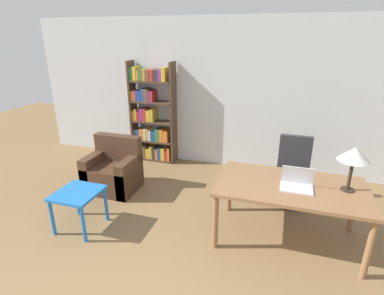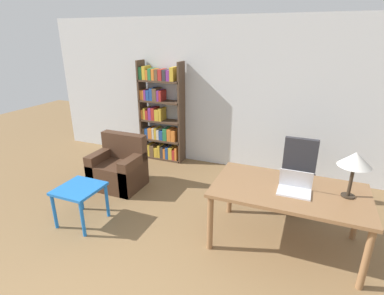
% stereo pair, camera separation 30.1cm
% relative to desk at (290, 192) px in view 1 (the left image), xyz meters
% --- Properties ---
extents(wall_back, '(8.00, 0.06, 2.70)m').
position_rel_desk_xyz_m(wall_back, '(-1.08, 2.03, 0.69)').
color(wall_back, silver).
rests_on(wall_back, ground_plane).
extents(desk, '(1.71, 0.97, 0.74)m').
position_rel_desk_xyz_m(desk, '(0.00, 0.00, 0.00)').
color(desk, olive).
rests_on(desk, ground_plane).
extents(laptop, '(0.36, 0.25, 0.25)m').
position_rel_desk_xyz_m(laptop, '(0.05, -0.04, 0.14)').
color(laptop, silver).
rests_on(laptop, desk).
extents(table_lamp, '(0.34, 0.34, 0.51)m').
position_rel_desk_xyz_m(table_lamp, '(0.60, 0.07, 0.51)').
color(table_lamp, '#2D2319').
rests_on(table_lamp, desk).
extents(office_chair, '(0.58, 0.58, 0.98)m').
position_rel_desk_xyz_m(office_chair, '(0.05, 1.03, -0.24)').
color(office_chair, black).
rests_on(office_chair, ground_plane).
extents(side_table_blue, '(0.53, 0.55, 0.52)m').
position_rel_desk_xyz_m(side_table_blue, '(-2.56, -0.57, -0.22)').
color(side_table_blue, blue).
rests_on(side_table_blue, ground_plane).
extents(armchair, '(0.79, 0.64, 0.86)m').
position_rel_desk_xyz_m(armchair, '(-2.71, 0.49, -0.36)').
color(armchair, '#472D1E').
rests_on(armchair, ground_plane).
extents(bookshelf, '(0.88, 0.28, 1.94)m').
position_rel_desk_xyz_m(bookshelf, '(-2.64, 1.84, 0.21)').
color(bookshelf, '#4C3828').
rests_on(bookshelf, ground_plane).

